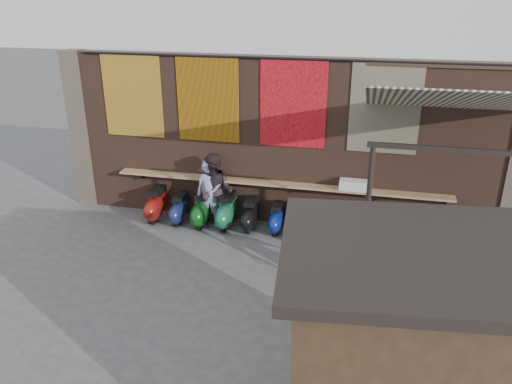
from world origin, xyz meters
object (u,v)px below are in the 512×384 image
Objects in this scene: scooter_stool_1 at (180,209)px; scooter_stool_8 at (354,225)px; diner_right at (215,191)px; market_stall at (413,373)px; scooter_stool_5 at (277,218)px; shopper_navy at (378,265)px; scooter_stool_9 at (381,229)px; shopper_grey at (484,273)px; scooter_stool_7 at (325,224)px; scooter_stool_3 at (227,211)px; shopper_tan at (406,237)px; shelf_box at (353,185)px; scooter_stool_2 at (203,209)px; diner_left at (209,194)px; scooter_stool_4 at (250,215)px; scooter_stool_0 at (157,204)px; scooter_stool_6 at (301,221)px.

scooter_stool_8 is at bearing 0.33° from scooter_stool_1.
diner_right is 7.19m from market_stall.
shopper_navy is (2.33, -2.44, 0.45)m from scooter_stool_5.
scooter_stool_9 is 2.95m from shopper_grey.
scooter_stool_1 is at bearing 179.83° from scooter_stool_7.
scooter_stool_3 reaches higher than scooter_stool_5.
shopper_tan reaches higher than scooter_stool_3.
shelf_box reaches higher than scooter_stool_2.
diner_left is at bearing 1.26° from scooter_stool_1.
scooter_stool_4 is 0.54× the size of shopper_tan.
scooter_stool_0 is at bearing 179.47° from scooter_stool_7.
scooter_stool_6 is (1.24, -0.05, -0.01)m from scooter_stool_4.
scooter_stool_9 is at bearing 3.94° from diner_right.
scooter_stool_7 is 0.51× the size of shopper_tan.
scooter_stool_5 is at bearing 0.70° from scooter_stool_0.
shopper_navy is at bearing -28.07° from diner_right.
shopper_navy is at bearing -77.56° from scooter_stool_8.
shopper_grey is at bearing 141.27° from shopper_navy.
scooter_stool_7 is (0.56, -0.01, -0.01)m from scooter_stool_6.
diner_left reaches higher than scooter_stool_6.
scooter_stool_7 is at bearing -0.17° from scooter_stool_1.
diner_left reaches higher than scooter_stool_5.
scooter_stool_0 is at bearing 177.44° from scooter_stool_1.
scooter_stool_3 reaches higher than scooter_stool_7.
scooter_stool_3 is (1.20, 0.03, 0.05)m from scooter_stool_1.
scooter_stool_8 is at bearing -20.15° from diner_left.
scooter_stool_8 is 1.55m from shopper_tan.
scooter_stool_4 reaches higher than scooter_stool_1.
scooter_stool_3 reaches higher than scooter_stool_6.
shelf_box is 0.80× the size of scooter_stool_6.
scooter_stool_6 is at bearing 178.58° from scooter_stool_7.
scooter_stool_2 is 0.55× the size of shopper_navy.
diner_left is (-2.24, 0.01, 0.46)m from scooter_stool_6.
shopper_tan reaches higher than scooter_stool_1.
scooter_stool_2 reaches higher than scooter_stool_7.
scooter_stool_3 is 0.53× the size of diner_left.
scooter_stool_9 is 4.08m from diner_left.
shelf_box is 0.37× the size of shopper_grey.
scooter_stool_7 is at bearing -20.83° from diner_left.
scooter_stool_6 is (3.01, 0.00, 0.01)m from scooter_stool_1.
scooter_stool_2 reaches higher than scooter_stool_6.
scooter_stool_4 is (-2.35, -0.26, -0.87)m from shelf_box.
scooter_stool_1 reaches higher than scooter_stool_7.
diner_right is (-2.09, 0.01, 0.55)m from scooter_stool_6.
shopper_grey is at bearing -54.33° from scooter_stool_9.
scooter_stool_0 is 0.54× the size of shopper_navy.
diner_right is (-1.50, -0.05, 0.57)m from scooter_stool_5.
shopper_tan is at bearing -12.60° from scooter_stool_2.
diner_right reaches higher than shopper_grey.
market_stall reaches higher than scooter_stool_4.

